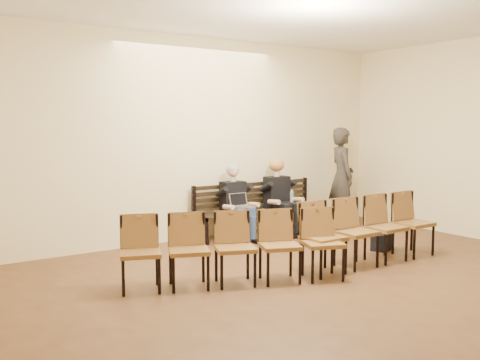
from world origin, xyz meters
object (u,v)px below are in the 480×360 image
object	(u,v)px
seated_woman	(280,198)
bag	(382,242)
chair_row_front	(371,230)
bench	(260,222)
water_bottle	(292,204)
laptop	(243,208)
passerby	(342,169)
chair_row_back	(235,248)
seated_man	(236,203)

from	to	relation	value
seated_woman	bag	world-z (taller)	seated_woman
chair_row_front	seated_woman	bearing A→B (deg)	83.91
bench	water_bottle	distance (m)	0.67
seated_woman	laptop	bearing A→B (deg)	-168.41
bench	chair_row_front	size ratio (longest dim) A/B	1.10
laptop	passerby	distance (m)	2.57
chair_row_back	water_bottle	bearing A→B (deg)	59.19
bench	water_bottle	xyz separation A→B (m)	(0.48, -0.32, 0.34)
bench	seated_man	bearing A→B (deg)	-168.75
seated_woman	bag	distance (m)	2.12
water_bottle	bench	bearing A→B (deg)	146.14
passerby	chair_row_back	world-z (taller)	passerby
seated_man	chair_row_front	size ratio (longest dim) A/B	0.53
bag	chair_row_front	xyz separation A→B (m)	(-0.78, -0.47, 0.35)
water_bottle	bag	xyz separation A→B (m)	(0.40, -1.79, -0.42)
water_bottle	chair_row_back	distance (m)	3.25
water_bottle	chair_row_front	bearing A→B (deg)	-99.76
bag	laptop	bearing A→B (deg)	129.32
seated_woman	water_bottle	size ratio (longest dim) A/B	5.86
bench	seated_woman	bearing A→B (deg)	-17.90
seated_man	bag	distance (m)	2.53
passerby	chair_row_back	size ratio (longest dim) A/B	0.79
bench	chair_row_back	xyz separation A→B (m)	(-2.09, -2.31, 0.23)
chair_row_front	chair_row_back	world-z (taller)	chair_row_front
bag	passerby	world-z (taller)	passerby
seated_man	bag	xyz separation A→B (m)	(1.48, -1.99, -0.50)
bench	laptop	world-z (taller)	laptop
seated_man	passerby	distance (m)	2.57
water_bottle	bag	distance (m)	1.88
passerby	chair_row_front	world-z (taller)	passerby
laptop	passerby	xyz separation A→B (m)	(2.50, 0.17, 0.54)
bag	passerby	xyz separation A→B (m)	(1.04, 1.96, 0.98)
seated_woman	chair_row_back	world-z (taller)	seated_woman
bag	passerby	distance (m)	2.42
passerby	laptop	bearing A→B (deg)	117.74
seated_woman	chair_row_back	bearing A→B (deg)	-138.26
chair_row_front	bag	bearing A→B (deg)	31.14
seated_woman	passerby	bearing A→B (deg)	-1.13
water_bottle	chair_row_back	size ratio (longest dim) A/B	0.08
chair_row_front	seated_man	bearing A→B (deg)	106.18
chair_row_front	chair_row_back	bearing A→B (deg)	173.37
bench	water_bottle	bearing A→B (deg)	-33.86
bench	water_bottle	world-z (taller)	water_bottle
water_bottle	passerby	distance (m)	1.55
bag	bench	bearing A→B (deg)	112.64
bench	laptop	distance (m)	0.76
water_bottle	chair_row_front	size ratio (longest dim) A/B	0.09
bag	chair_row_back	size ratio (longest dim) A/B	0.13
bench	passerby	bearing A→B (deg)	-4.49
chair_row_back	bag	bearing A→B (deg)	25.36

